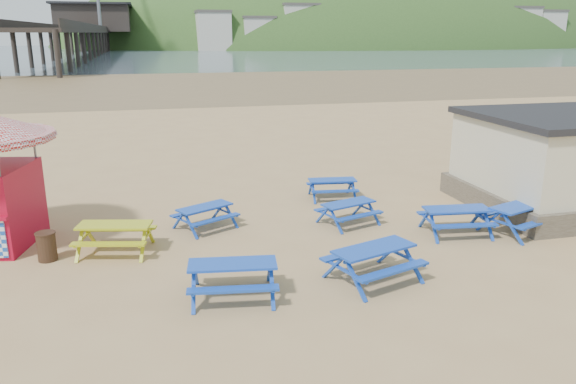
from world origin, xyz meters
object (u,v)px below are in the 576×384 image
object	(u,v)px
picnic_table_blue_b	(332,189)
picnic_table_yellow	(115,238)
picnic_table_blue_a	(205,217)
litter_bin	(47,246)

from	to	relation	value
picnic_table_blue_b	picnic_table_yellow	distance (m)	8.00
picnic_table_blue_a	picnic_table_yellow	distance (m)	2.86
picnic_table_blue_b	picnic_table_yellow	xyz separation A→B (m)	(-7.23, -3.44, 0.05)
picnic_table_yellow	picnic_table_blue_a	bearing A→B (deg)	41.53
picnic_table_yellow	litter_bin	xyz separation A→B (m)	(-1.70, -0.14, -0.01)
picnic_table_blue_b	litter_bin	bearing A→B (deg)	-151.20
picnic_table_blue_b	litter_bin	xyz separation A→B (m)	(-8.93, -3.57, 0.04)
picnic_table_blue_a	picnic_table_yellow	xyz separation A→B (m)	(-2.52, -1.34, 0.05)
litter_bin	picnic_table_blue_b	bearing A→B (deg)	21.82
picnic_table_blue_a	picnic_table_yellow	size ratio (longest dim) A/B	0.94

